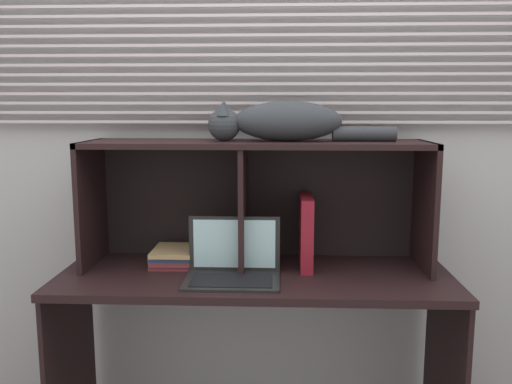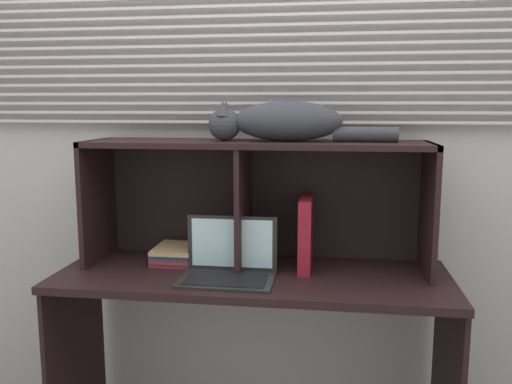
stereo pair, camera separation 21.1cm
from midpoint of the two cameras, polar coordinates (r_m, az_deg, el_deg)
back_panel_with_blinds at (r=2.32m, az=-2.40°, el=5.95°), size 4.40×0.08×2.50m
desk at (r=2.14m, az=-3.00°, el=-12.27°), size 1.51×0.56×0.75m
hutch_shelf_unit at (r=2.15m, az=-2.94°, el=1.28°), size 1.35×0.34×0.50m
cat at (r=2.09m, az=-0.20°, el=7.44°), size 0.73×0.17×0.16m
laptop at (r=2.02m, az=-5.50°, el=-7.94°), size 0.35×0.23×0.22m
binder_upright at (r=2.14m, az=2.52°, el=-4.23°), size 0.05×0.25×0.29m
book_stack at (r=2.24m, az=-11.45°, el=-6.73°), size 0.17×0.22×0.07m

